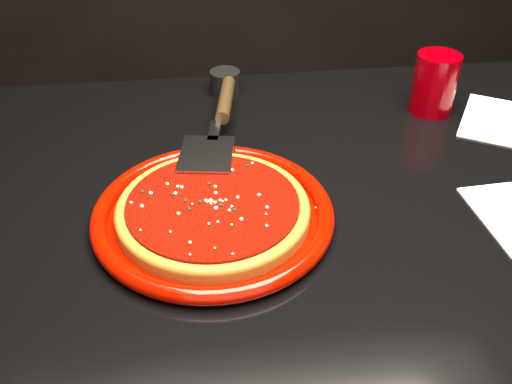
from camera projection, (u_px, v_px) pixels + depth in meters
table at (320, 358)px, 1.03m from camera, size 1.20×0.80×0.75m
plate at (213, 214)px, 0.75m from camera, size 0.36×0.36×0.02m
pizza_crust at (213, 212)px, 0.74m from camera, size 0.29×0.29×0.01m
pizza_crust_rim at (213, 208)px, 0.74m from camera, size 0.29×0.29×0.02m
pizza_sauce at (213, 205)px, 0.74m from camera, size 0.25×0.25×0.01m
parmesan_dusting at (213, 201)px, 0.73m from camera, size 0.22×0.22×0.01m
basil_flecks at (213, 202)px, 0.73m from camera, size 0.20×0.20×0.00m
pizza_server at (218, 122)px, 0.88m from camera, size 0.14×0.34×0.02m
cup at (435, 83)px, 0.97m from camera, size 0.10×0.10×0.10m
napkin_b at (510, 123)px, 0.96m from camera, size 0.21×0.22×0.00m
ramekin at (225, 82)px, 1.04m from camera, size 0.07×0.07×0.04m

